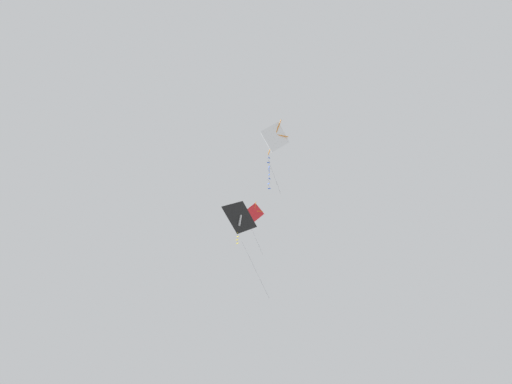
{
  "coord_description": "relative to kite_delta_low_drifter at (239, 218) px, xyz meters",
  "views": [
    {
      "loc": [
        -29.51,
        -8.76,
        11.76
      ],
      "look_at": [
        -1.78,
        -6.91,
        28.28
      ],
      "focal_mm": 28.42,
      "sensor_mm": 36.0,
      "label": 1
    }
  ],
  "objects": [
    {
      "name": "kite_delta_low_drifter",
      "position": [
        0.0,
        0.0,
        0.0
      ],
      "size": [
        3.54,
        3.02,
        6.81
      ],
      "rotation": [
        0.18,
        0.0,
        5.69
      ],
      "color": "black"
    },
    {
      "name": "kite_diamond_highest",
      "position": [
        -3.47,
        -2.78,
        4.46
      ],
      "size": [
        1.75,
        2.05,
        5.55
      ],
      "rotation": [
        0.5,
        0.0,
        5.57
      ],
      "color": "white"
    },
    {
      "name": "kite_diamond_near_left",
      "position": [
        8.85,
        -0.47,
        5.07
      ],
      "size": [
        1.62,
        1.9,
        5.28
      ],
      "rotation": [
        0.34,
        0.0,
        5.24
      ],
      "color": "red"
    }
  ]
}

